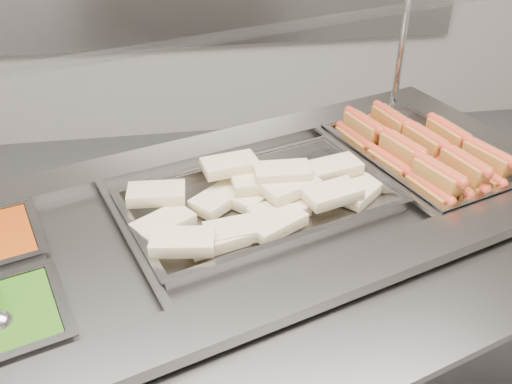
{
  "coord_description": "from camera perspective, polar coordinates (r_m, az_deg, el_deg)",
  "views": [
    {
      "loc": [
        -0.27,
        -0.95,
        1.72
      ],
      "look_at": [
        -0.08,
        0.29,
        0.91
      ],
      "focal_mm": 40.0,
      "sensor_mm": 36.0,
      "label": 1
    }
  ],
  "objects": [
    {
      "name": "steam_counter",
      "position": [
        1.78,
        -1.45,
        -13.17
      ],
      "size": [
        2.03,
        1.38,
        0.89
      ],
      "color": "slate",
      "rests_on": "ground"
    },
    {
      "name": "tray_rail",
      "position": [
        1.2,
        9.48,
        -15.19
      ],
      "size": [
        1.77,
        0.9,
        0.05
      ],
      "color": "gray",
      "rests_on": "steam_counter"
    },
    {
      "name": "sneeze_guard",
      "position": [
        1.51,
        -5.65,
        14.39
      ],
      "size": [
        1.64,
        0.8,
        0.44
      ],
      "color": "silver",
      "rests_on": "steam_counter"
    },
    {
      "name": "pan_hotdogs",
      "position": [
        1.83,
        16.03,
        2.81
      ],
      "size": [
        0.49,
        0.62,
        0.1
      ],
      "color": "gray",
      "rests_on": "steam_counter"
    },
    {
      "name": "pan_wraps",
      "position": [
        1.53,
        0.33,
        -1.43
      ],
      "size": [
        0.77,
        0.59,
        0.07
      ],
      "color": "gray",
      "rests_on": "steam_counter"
    },
    {
      "name": "hotdogs_in_buns",
      "position": [
        1.79,
        15.92,
        3.91
      ],
      "size": [
        0.41,
        0.55,
        0.12
      ],
      "color": "#A35E22",
      "rests_on": "pan_hotdogs"
    },
    {
      "name": "tortilla_wraps",
      "position": [
        1.49,
        0.01,
        -0.79
      ],
      "size": [
        0.71,
        0.39,
        0.09
      ],
      "color": "beige",
      "rests_on": "pan_wraps"
    }
  ]
}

